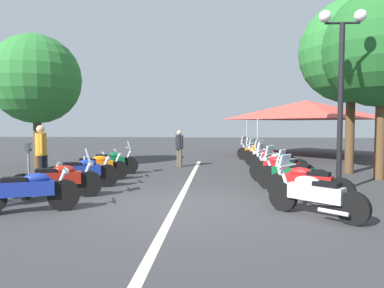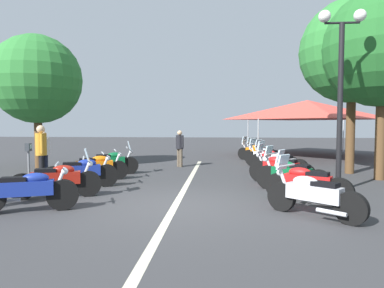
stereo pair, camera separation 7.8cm
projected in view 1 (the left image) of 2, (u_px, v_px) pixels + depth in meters
name	position (u px, v px, depth m)	size (l,w,h in m)	color
ground_plane	(176.00, 206.00, 7.57)	(80.00, 80.00, 0.00)	#38383A
lane_centre_stripe	(187.00, 186.00, 10.05)	(13.16, 0.16, 0.01)	beige
motorcycle_left_row_0	(28.00, 191.00, 6.95)	(0.96, 1.96, 1.01)	black
motorcycle_left_row_1	(58.00, 179.00, 8.31)	(0.99, 2.08, 1.21)	black
motorcycle_left_row_2	(81.00, 172.00, 9.63)	(1.03, 1.99, 1.01)	black
motorcycle_left_row_3	(95.00, 167.00, 10.95)	(1.00, 2.04, 0.99)	black
motorcycle_left_row_4	(110.00, 162.00, 12.26)	(0.87, 2.00, 1.20)	black
motorcycle_right_row_0	(314.00, 194.00, 6.63)	(1.42, 1.62, 1.19)	black
motorcycle_right_row_1	(307.00, 183.00, 7.83)	(1.14, 1.80, 1.21)	black
motorcycle_right_row_2	(291.00, 174.00, 9.11)	(1.31, 1.78, 1.22)	black
motorcycle_right_row_3	(280.00, 168.00, 10.36)	(1.24, 1.84, 1.23)	black
motorcycle_right_row_4	(278.00, 163.00, 11.77)	(1.48, 1.77, 1.22)	black
motorcycle_right_row_5	(272.00, 159.00, 13.11)	(1.50, 1.66, 1.21)	black
motorcycle_right_row_6	(264.00, 156.00, 14.39)	(1.41, 1.62, 1.21)	black
motorcycle_right_row_7	(261.00, 154.00, 15.77)	(1.40, 1.62, 1.19)	black
motorcycle_right_row_8	(256.00, 151.00, 17.05)	(1.22, 1.85, 1.21)	black
street_lamp_twin_globe	(341.00, 68.00, 9.00)	(0.32, 1.22, 4.82)	black
parking_meter	(29.00, 157.00, 9.40)	(0.19, 0.14, 1.29)	slate
bystander_0	(179.00, 146.00, 14.49)	(0.43, 0.37, 1.56)	brown
bystander_1	(41.00, 150.00, 10.17)	(0.45, 0.35, 1.79)	black
bystander_3	(43.00, 151.00, 11.38)	(0.51, 0.32, 1.58)	#1E2338
roadside_tree_0	(36.00, 80.00, 13.85)	(3.61, 3.61, 5.46)	brown
roadside_tree_1	(383.00, 49.00, 10.94)	(3.80, 3.80, 6.17)	brown
roadside_tree_2	(352.00, 52.00, 12.35)	(3.77, 3.77, 6.36)	brown
event_tent	(306.00, 110.00, 19.45)	(6.90, 6.90, 3.20)	#E54C3F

